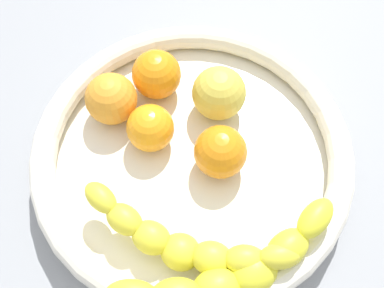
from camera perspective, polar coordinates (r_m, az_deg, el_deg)
The scene contains 9 objects.
kitchen_counter at distance 55.10cm, azimuth 0.00°, elevation -3.21°, with size 120.00×120.00×3.00cm, color gray.
fruit_bowl at distance 51.53cm, azimuth 0.00°, elevation -1.32°, with size 36.04×36.04×4.83cm.
banana_draped_left at distance 45.29cm, azimuth -1.18°, elevation -12.28°, with size 13.26×19.92×5.24cm.
banana_draped_right at distance 44.28cm, azimuth 5.13°, elevation -15.77°, with size 23.09×10.51×5.24cm.
orange_front at distance 54.65cm, azimuth -4.49°, elevation 8.71°, with size 5.90×5.90×5.90cm, color orange.
orange_mid_left at distance 49.05cm, azimuth 3.59°, elevation -1.01°, with size 5.85×5.85×5.85cm, color orange.
orange_mid_right at distance 53.20cm, azimuth -10.12°, elevation 5.62°, with size 6.04×6.04×6.04cm, color orange.
orange_rear at distance 50.87cm, azimuth -5.26°, elevation 2.01°, with size 5.41×5.41×5.41cm, color orange.
apple_yellow at distance 52.75cm, azimuth 3.41°, elevation 6.41°, with size 6.32×6.32×6.32cm, color gold.
Camera 1 is at (15.09, 17.99, 51.34)cm, focal length 42.41 mm.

